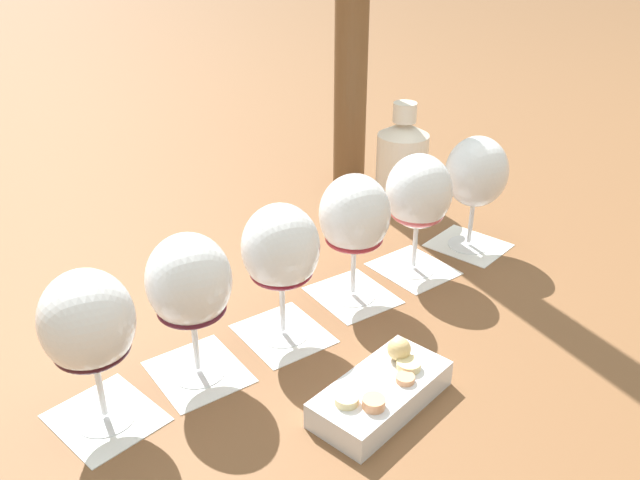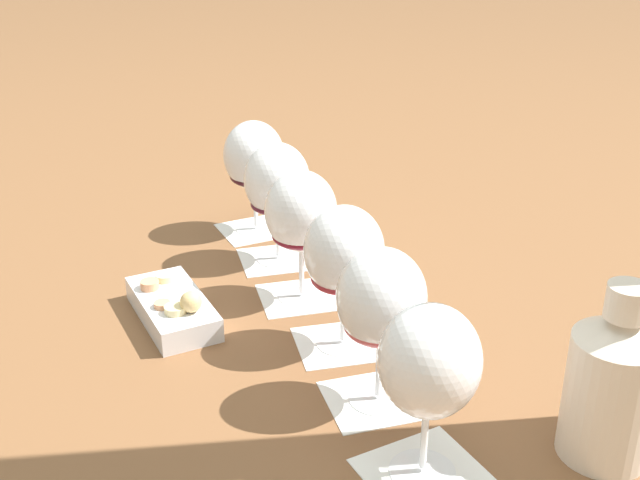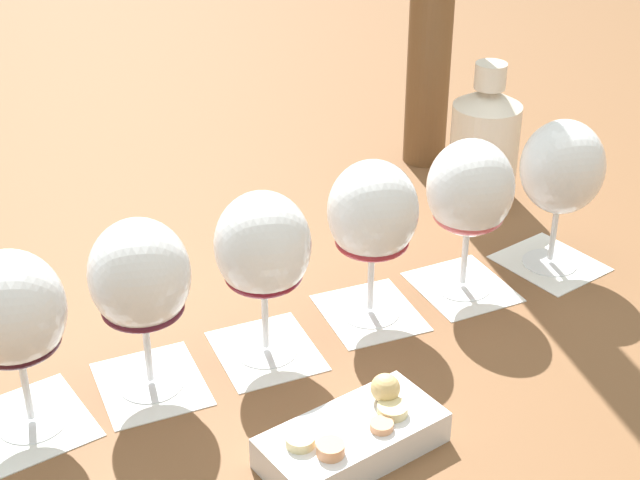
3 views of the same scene
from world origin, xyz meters
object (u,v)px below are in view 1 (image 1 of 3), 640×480
wine_glass_1 (418,196)px  wine_glass_4 (189,286)px  snack_dish (382,391)px  wine_glass_3 (281,253)px  wine_glass_0 (476,176)px  wine_glass_5 (88,327)px  ceramic_vase (402,162)px  wine_glass_2 (354,219)px

wine_glass_1 → wine_glass_4: 0.39m
snack_dish → wine_glass_1: bearing=-108.8°
wine_glass_3 → wine_glass_1: bearing=-143.6°
wine_glass_0 → wine_glass_5: bearing=34.9°
wine_glass_4 → wine_glass_5: bearing=36.2°
wine_glass_1 → ceramic_vase: bearing=-96.2°
wine_glass_3 → wine_glass_5: (0.21, 0.14, 0.00)m
wine_glass_3 → wine_glass_0: bearing=-145.0°
wine_glass_4 → snack_dish: size_ratio=1.03×
wine_glass_2 → wine_glass_3: same height
wine_glass_1 → wine_glass_5: same height
wine_glass_0 → wine_glass_4: size_ratio=1.00×
wine_glass_2 → ceramic_vase: (-0.13, -0.31, -0.04)m
wine_glass_4 → wine_glass_2: bearing=-143.6°
ceramic_vase → snack_dish: bearing=76.7°
wine_glass_2 → wine_glass_4: 0.26m
wine_glass_1 → ceramic_vase: ceramic_vase is taller
wine_glass_1 → wine_glass_5: bearing=35.5°
wine_glass_3 → snack_dish: wine_glass_3 is taller
wine_glass_3 → ceramic_vase: 0.46m
wine_glass_5 → ceramic_vase: (-0.44, -0.54, -0.04)m
wine_glass_5 → wine_glass_2: bearing=-143.6°
wine_glass_2 → wine_glass_4: bearing=36.4°
wine_glass_1 → wine_glass_4: (0.32, 0.22, 0.00)m
ceramic_vase → snack_dish: size_ratio=1.07×
wine_glass_0 → wine_glass_2: same height
wine_glass_4 → wine_glass_5: (0.10, 0.07, -0.00)m
wine_glass_5 → wine_glass_1: bearing=-144.5°
wine_glass_0 → wine_glass_2: bearing=32.6°
wine_glass_3 → wine_glass_2: bearing=-140.5°
wine_glass_1 → wine_glass_5: size_ratio=1.00×
wine_glass_1 → ceramic_vase: (-0.03, -0.24, -0.04)m
wine_glass_1 → wine_glass_3: size_ratio=1.00×
wine_glass_4 → snack_dish: (-0.21, 0.08, -0.11)m
wine_glass_4 → wine_glass_1: bearing=-144.7°
wine_glass_3 → snack_dish: 0.21m
wine_glass_5 → snack_dish: (-0.31, 0.01, -0.11)m
wine_glass_0 → wine_glass_1: size_ratio=1.00×
wine_glass_1 → snack_dish: 0.34m
wine_glass_0 → wine_glass_1: (0.11, 0.07, 0.00)m
wine_glass_4 → snack_dish: wine_glass_4 is taller
wine_glass_0 → ceramic_vase: (0.08, -0.17, -0.04)m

